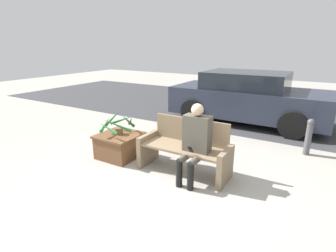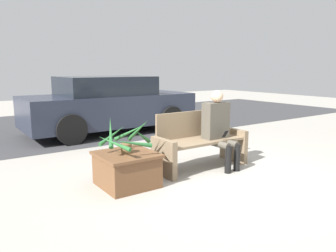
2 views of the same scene
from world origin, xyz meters
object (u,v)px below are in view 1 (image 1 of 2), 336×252
at_px(person_seated, 195,139).
at_px(bollard_post, 309,136).
at_px(parked_car, 247,98).
at_px(potted_plant, 118,124).
at_px(planter_box, 120,145).
at_px(bench, 185,149).

height_order(person_seated, bollard_post, person_seated).
bearing_deg(parked_car, bollard_post, -45.44).
xyz_separation_m(potted_plant, parked_car, (1.49, 3.81, 0.03)).
relative_size(planter_box, potted_plant, 1.05).
relative_size(person_seated, parked_car, 0.30).
bearing_deg(potted_plant, person_seated, -2.16).
bearing_deg(planter_box, person_seated, -2.32).
distance_m(bench, bollard_post, 2.65).
distance_m(bench, potted_plant, 1.45).
bearing_deg(person_seated, planter_box, 177.68).
height_order(potted_plant, parked_car, parked_car).
distance_m(parked_car, bollard_post, 2.48).
height_order(bench, person_seated, person_seated).
xyz_separation_m(potted_plant, bollard_post, (3.21, 2.06, -0.29)).
relative_size(bench, potted_plant, 2.13).
bearing_deg(bench, planter_box, -175.65).
height_order(person_seated, parked_car, parked_car).
relative_size(bench, planter_box, 2.02).
distance_m(planter_box, bollard_post, 3.82).
distance_m(bench, person_seated, 0.43).
bearing_deg(planter_box, bollard_post, 32.64).
xyz_separation_m(planter_box, potted_plant, (-0.00, -0.00, 0.43)).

